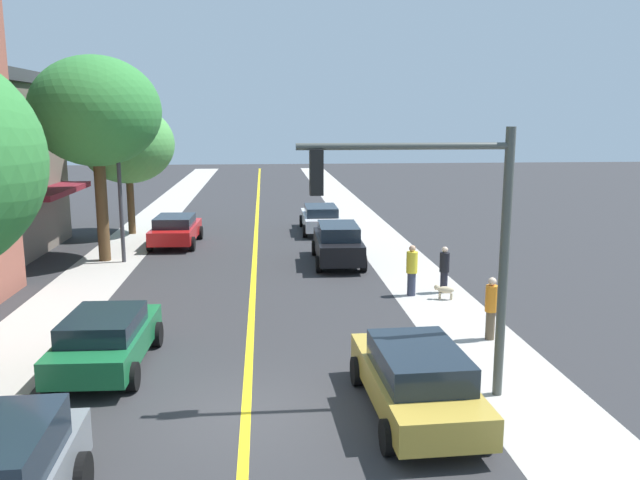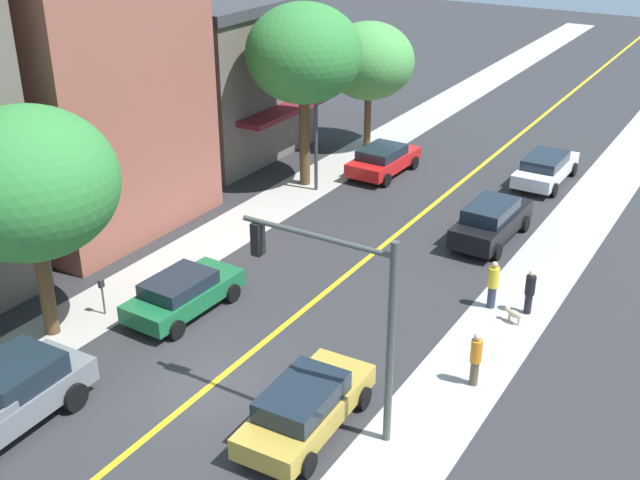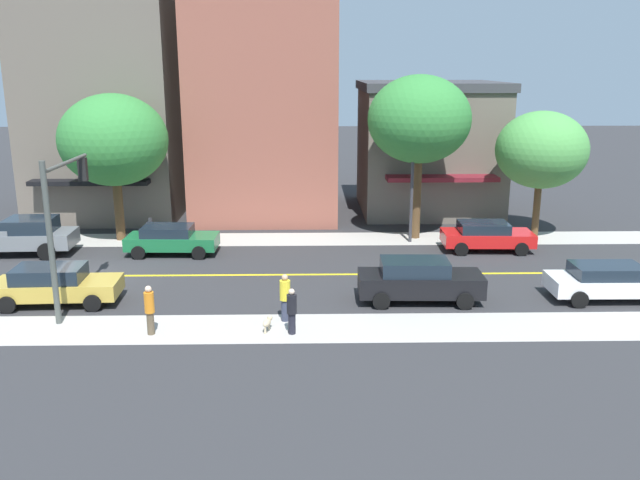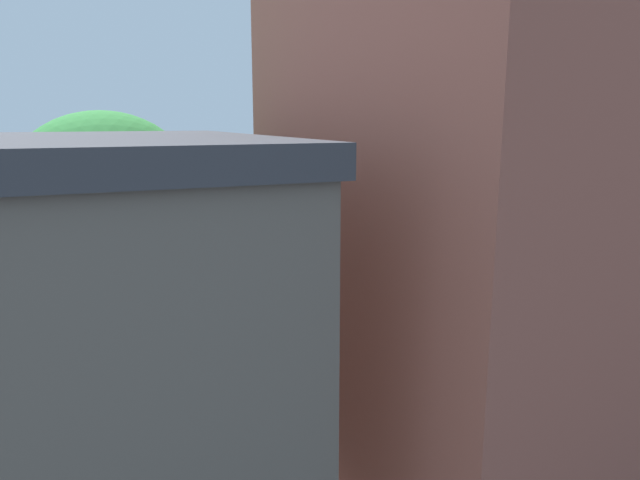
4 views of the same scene
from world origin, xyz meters
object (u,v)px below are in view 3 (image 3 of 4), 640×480
at_px(pedestrian_black_shirt, 292,310).
at_px(small_dog, 267,322).
at_px(black_sedan_right_curb, 419,280).
at_px(pedestrian_orange_shirt, 150,309).
at_px(red_sedan_left_curb, 486,235).
at_px(parking_meter, 151,226).
at_px(green_sedan_left_curb, 171,239).
at_px(street_tree_right_corner, 542,150).
at_px(gold_sedan_right_curb, 55,284).
at_px(street_tree_left_far, 113,140).
at_px(white_sedan_right_curb, 611,281).
at_px(pedestrian_yellow_shirt, 285,297).
at_px(street_tree_left_near, 419,120).
at_px(street_lamp, 412,173).
at_px(fire_hydrant, 45,236).
at_px(traffic_light_mast, 62,208).
at_px(grey_pickup_truck, 13,236).

bearing_deg(pedestrian_black_shirt, small_dog, -73.57).
relative_size(black_sedan_right_curb, pedestrian_orange_shirt, 2.76).
bearing_deg(red_sedan_left_curb, parking_meter, 175.36).
distance_m(green_sedan_left_curb, small_dog, 10.85).
bearing_deg(street_tree_right_corner, gold_sedan_right_curb, -65.65).
xyz_separation_m(street_tree_left_far, white_sedan_right_curb, (9.45, 21.17, -4.35)).
distance_m(black_sedan_right_curb, pedestrian_yellow_shirt, 5.36).
xyz_separation_m(street_tree_left_near, pedestrian_yellow_shirt, (11.48, -6.40, -5.16)).
bearing_deg(pedestrian_orange_shirt, red_sedan_left_curb, -67.25).
distance_m(parking_meter, white_sedan_right_curb, 21.40).
bearing_deg(street_lamp, black_sedan_right_curb, -6.61).
distance_m(fire_hydrant, parking_meter, 5.27).
distance_m(fire_hydrant, red_sedan_left_curb, 21.86).
bearing_deg(pedestrian_black_shirt, pedestrian_yellow_shirt, -136.60).
relative_size(green_sedan_left_curb, gold_sedan_right_curb, 0.92).
bearing_deg(black_sedan_right_curb, street_tree_left_near, 83.24).
bearing_deg(red_sedan_left_curb, traffic_light_mast, -154.43).
xyz_separation_m(green_sedan_left_curb, grey_pickup_truck, (-0.07, -7.45, 0.15)).
height_order(green_sedan_left_curb, black_sedan_right_curb, black_sedan_right_curb).
relative_size(street_tree_right_corner, small_dog, 9.91).
bearing_deg(gold_sedan_right_curb, street_lamp, 28.54).
xyz_separation_m(grey_pickup_truck, pedestrian_yellow_shirt, (8.69, 13.10, 0.01)).
bearing_deg(street_lamp, parking_meter, -90.76).
xyz_separation_m(black_sedan_right_curb, gold_sedan_right_curb, (-0.00, -13.69, -0.08)).
xyz_separation_m(street_tree_right_corner, pedestrian_yellow_shirt, (11.58, -12.70, -3.63)).
bearing_deg(street_lamp, pedestrian_yellow_shirt, -29.51).
distance_m(traffic_light_mast, grey_pickup_truck, 9.50).
bearing_deg(gold_sedan_right_curb, pedestrian_orange_shirt, -37.76).
relative_size(white_sedan_right_curb, black_sedan_right_curb, 1.01).
bearing_deg(grey_pickup_truck, street_tree_left_near, 6.36).
bearing_deg(pedestrian_orange_shirt, green_sedan_left_curb, -6.26).
bearing_deg(street_tree_left_near, gold_sedan_right_curb, -57.59).
height_order(red_sedan_left_curb, white_sedan_right_curb, red_sedan_left_curb).
distance_m(parking_meter, pedestrian_yellow_shirt, 12.94).
height_order(black_sedan_right_curb, grey_pickup_truck, grey_pickup_truck).
bearing_deg(black_sedan_right_curb, pedestrian_yellow_shirt, -157.71).
bearing_deg(parking_meter, street_lamp, 89.24).
height_order(grey_pickup_truck, pedestrian_yellow_shirt, grey_pickup_truck).
relative_size(street_tree_right_corner, pedestrian_orange_shirt, 3.81).
distance_m(traffic_light_mast, pedestrian_orange_shirt, 5.12).
relative_size(white_sedan_right_curb, pedestrian_yellow_shirt, 2.79).
xyz_separation_m(fire_hydrant, parking_meter, (-0.18, 5.25, 0.44)).
bearing_deg(black_sedan_right_curb, traffic_light_mast, -175.83).
height_order(green_sedan_left_curb, pedestrian_yellow_shirt, pedestrian_yellow_shirt).
height_order(street_tree_left_far, black_sedan_right_curb, street_tree_left_far).
xyz_separation_m(street_tree_left_far, black_sedan_right_curb, (9.50, 13.81, -4.24)).
bearing_deg(pedestrian_orange_shirt, street_tree_left_near, -53.95).
height_order(street_tree_left_far, street_lamp, street_tree_left_far).
height_order(gold_sedan_right_curb, pedestrian_orange_shirt, pedestrian_orange_shirt).
bearing_deg(pedestrian_yellow_shirt, white_sedan_right_curb, -155.28).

